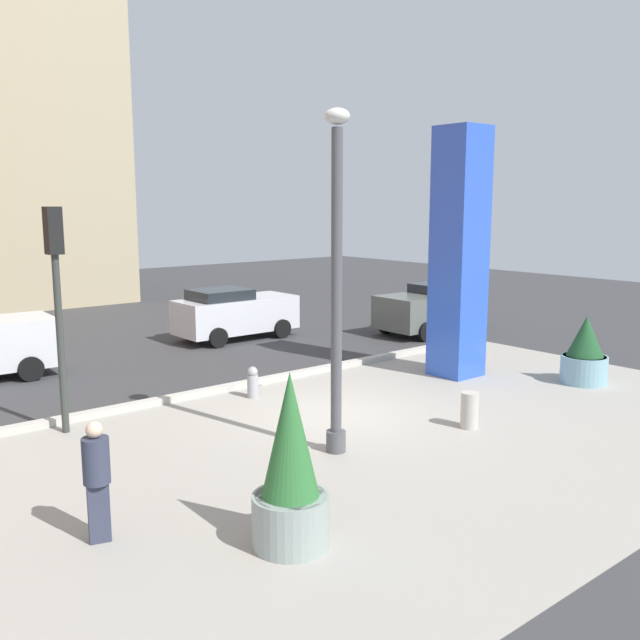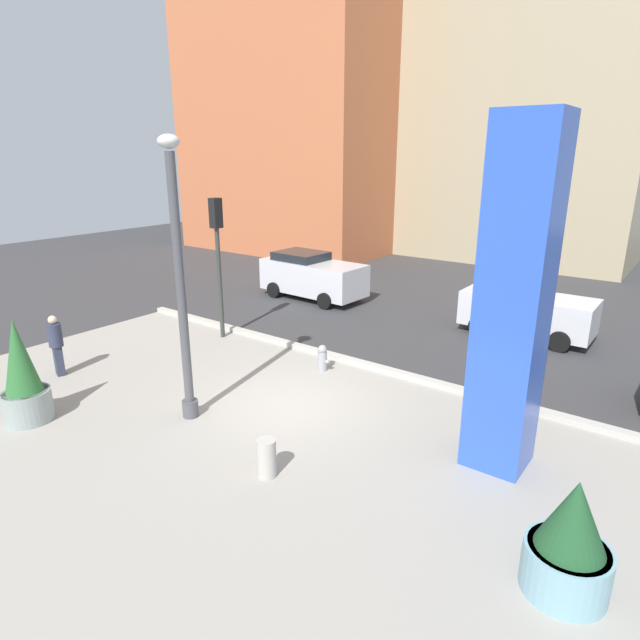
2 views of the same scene
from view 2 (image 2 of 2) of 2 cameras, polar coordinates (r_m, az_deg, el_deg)
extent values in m
plane|color=#38383A|center=(15.73, 6.08, -3.97)|extent=(60.00, 60.00, 0.00)
cube|color=#9E998E|center=(11.47, -9.91, -12.80)|extent=(18.00, 10.00, 0.02)
cube|color=#B7B2A8|center=(15.00, 4.36, -4.69)|extent=(18.00, 0.24, 0.16)
cylinder|color=#4C4C51|center=(12.54, -13.77, -9.23)|extent=(0.36, 0.36, 0.40)
cylinder|color=#4C4C51|center=(11.61, -14.73, 2.73)|extent=(0.20, 0.20, 5.78)
ellipsoid|color=silver|center=(11.25, -15.99, 18.02)|extent=(0.44, 0.44, 0.28)
cube|color=blue|center=(9.98, 20.11, 1.76)|extent=(1.11, 1.11, 6.43)
cylinder|color=gray|center=(13.63, -28.95, -8.08)|extent=(1.03, 1.03, 0.72)
cylinder|color=#382819|center=(13.50, -29.17, -6.78)|extent=(0.95, 0.95, 0.04)
cone|color=#2D6B33|center=(13.20, -29.71, -3.37)|extent=(0.76, 0.76, 1.67)
cylinder|color=#7AA8B7|center=(8.61, 24.90, -23.13)|extent=(1.15, 1.15, 0.71)
cylinder|color=#382819|center=(8.41, 25.21, -21.38)|extent=(1.05, 1.05, 0.04)
cone|color=#1E4C28|center=(8.10, 25.72, -18.42)|extent=(0.91, 0.91, 1.02)
cylinder|color=#99999E|center=(14.59, 0.26, -4.47)|extent=(0.26, 0.26, 0.55)
sphere|color=#99999E|center=(14.46, 0.26, -3.16)|extent=(0.24, 0.24, 0.24)
cylinder|color=#99999E|center=(14.48, 0.80, -4.52)|extent=(0.12, 0.10, 0.10)
cylinder|color=#B2ADA3|center=(10.13, -5.77, -14.59)|extent=(0.36, 0.36, 0.75)
cylinder|color=#333833|center=(17.09, -10.73, 3.81)|extent=(0.14, 0.14, 3.55)
cube|color=black|center=(16.71, -11.17, 11.23)|extent=(0.28, 0.32, 0.90)
sphere|color=green|center=(16.83, -10.73, 11.30)|extent=(0.18, 0.18, 0.18)
cube|color=silver|center=(18.43, 21.42, 0.84)|extent=(4.05, 1.74, 1.11)
cube|color=#1E2328|center=(18.40, 19.86, 3.33)|extent=(1.82, 1.53, 0.34)
cylinder|color=black|center=(19.13, 25.55, -0.69)|extent=(0.64, 0.22, 0.64)
cylinder|color=black|center=(17.50, 24.38, -2.12)|extent=(0.64, 0.22, 0.64)
cylinder|color=black|center=(19.69, 18.47, 0.65)|extent=(0.64, 0.22, 0.64)
cylinder|color=black|center=(18.12, 16.70, -0.62)|extent=(0.64, 0.22, 0.64)
cube|color=silver|center=(21.69, -0.73, 4.66)|extent=(4.44, 2.03, 1.26)
cube|color=#1E2328|center=(21.94, -2.06, 6.92)|extent=(2.03, 1.70, 0.33)
cylinder|color=black|center=(21.72, 3.57, 3.07)|extent=(0.65, 0.25, 0.64)
cylinder|color=black|center=(20.31, 0.53, 2.07)|extent=(0.65, 0.25, 0.64)
cylinder|color=black|center=(23.36, -1.82, 4.13)|extent=(0.65, 0.25, 0.64)
cylinder|color=black|center=(22.05, -4.96, 3.26)|extent=(0.65, 0.25, 0.64)
cube|color=#33384C|center=(15.89, -26.30, -3.95)|extent=(0.32, 0.27, 0.83)
cylinder|color=#33384C|center=(15.66, -26.65, -1.46)|extent=(0.45, 0.45, 0.62)
sphere|color=beige|center=(15.54, -26.86, 0.02)|extent=(0.23, 0.23, 0.23)
camera|label=1|loc=(16.95, -60.83, 4.43)|focal=38.77mm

